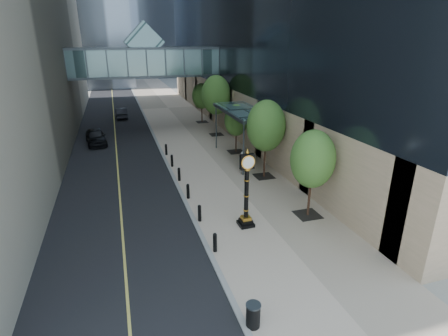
{
  "coord_description": "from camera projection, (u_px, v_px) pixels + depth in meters",
  "views": [
    {
      "loc": [
        -6.66,
        -13.18,
        9.87
      ],
      "look_at": [
        -1.13,
        4.54,
        3.01
      ],
      "focal_mm": 28.0,
      "sensor_mm": 36.0,
      "label": 1
    }
  ],
  "objects": [
    {
      "name": "car_far",
      "position": [
        121.0,
        113.0,
        46.27
      ],
      "size": [
        1.49,
        4.07,
        1.33
      ],
      "primitive_type": "imported",
      "rotation": [
        0.0,
        0.0,
        3.16
      ],
      "color": "black",
      "rests_on": "road"
    },
    {
      "name": "car_near",
      "position": [
        96.0,
        137.0,
        34.66
      ],
      "size": [
        2.32,
        4.64,
        1.52
      ],
      "primitive_type": "imported",
      "rotation": [
        0.0,
        0.0,
        0.12
      ],
      "color": "black",
      "rests_on": "road"
    },
    {
      "name": "bollard_row",
      "position": [
        183.0,
        183.0,
        24.21
      ],
      "size": [
        0.2,
        16.2,
        0.9
      ],
      "color": "black",
      "rests_on": "sidewalk"
    },
    {
      "name": "skywalk",
      "position": [
        145.0,
        60.0,
        38.64
      ],
      "size": [
        17.0,
        4.2,
        5.8
      ],
      "color": "slate",
      "rests_on": "ground"
    },
    {
      "name": "ground",
      "position": [
        274.0,
        254.0,
        17.08
      ],
      "size": [
        320.0,
        320.0,
        0.0
      ],
      "primitive_type": "plane",
      "color": "gray",
      "rests_on": "ground"
    },
    {
      "name": "road",
      "position": [
        113.0,
        111.0,
        50.94
      ],
      "size": [
        8.0,
        180.0,
        0.02
      ],
      "primitive_type": "cube",
      "color": "black",
      "rests_on": "ground"
    },
    {
      "name": "street_trees",
      "position": [
        236.0,
        111.0,
        31.1
      ],
      "size": [
        3.09,
        28.43,
        6.35
      ],
      "color": "black",
      "rests_on": "sidewalk"
    },
    {
      "name": "street_clock",
      "position": [
        246.0,
        194.0,
        18.94
      ],
      "size": [
        0.85,
        0.85,
        4.38
      ],
      "rotation": [
        0.0,
        0.0,
        0.03
      ],
      "color": "black",
      "rests_on": "sidewalk"
    },
    {
      "name": "pedestrian",
      "position": [
        242.0,
        163.0,
        26.81
      ],
      "size": [
        0.7,
        0.5,
        1.8
      ],
      "primitive_type": "imported",
      "rotation": [
        0.0,
        0.0,
        3.03
      ],
      "color": "#A5A297",
      "rests_on": "sidewalk"
    },
    {
      "name": "entrance_canopy",
      "position": [
        243.0,
        112.0,
        29.14
      ],
      "size": [
        3.0,
        8.0,
        4.38
      ],
      "color": "#383F44",
      "rests_on": "ground"
    },
    {
      "name": "curb",
      "position": [
        141.0,
        109.0,
        52.05
      ],
      "size": [
        0.25,
        180.0,
        0.07
      ],
      "primitive_type": "cube",
      "color": "gray",
      "rests_on": "ground"
    },
    {
      "name": "trash_bin",
      "position": [
        253.0,
        316.0,
        12.57
      ],
      "size": [
        0.66,
        0.66,
        0.9
      ],
      "primitive_type": "cylinder",
      "rotation": [
        0.0,
        0.0,
        0.32
      ],
      "color": "black",
      "rests_on": "sidewalk"
    },
    {
      "name": "sidewalk",
      "position": [
        168.0,
        108.0,
        53.17
      ],
      "size": [
        8.0,
        180.0,
        0.06
      ],
      "primitive_type": "cube",
      "color": "#BCA690",
      "rests_on": "ground"
    }
  ]
}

